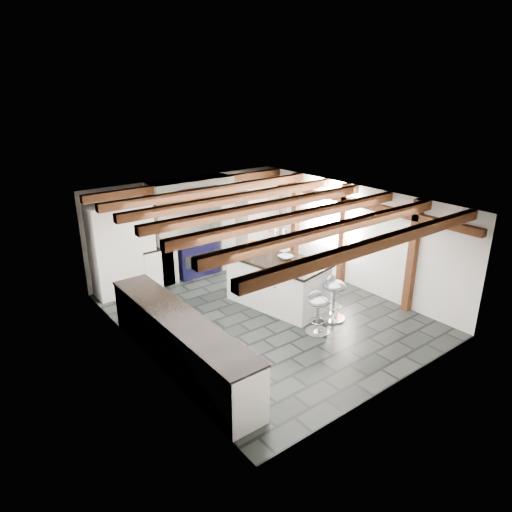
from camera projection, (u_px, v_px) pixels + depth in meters
ground at (264, 314)px, 9.12m from camera, size 6.00×6.00×0.00m
room_shell at (199, 251)px, 9.45m from camera, size 6.00×6.03×6.00m
range_cooker at (195, 255)px, 10.94m from camera, size 1.00×0.63×0.99m
kitchen_island at (277, 281)px, 9.36m from camera, size 1.45×2.22×1.35m
bar_stool_near at (334, 293)px, 8.75m from camera, size 0.52×0.52×0.90m
bar_stool_far at (318, 308)px, 8.27m from camera, size 0.47×0.47×0.81m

